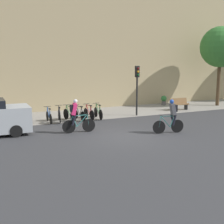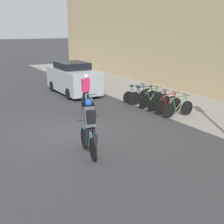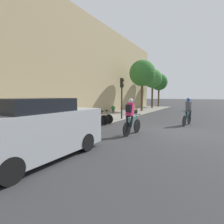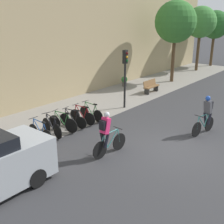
# 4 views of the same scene
# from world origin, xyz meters

# --- Properties ---
(ground) EXTENTS (200.00, 200.00, 0.00)m
(ground) POSITION_xyz_m (0.00, 0.00, 0.00)
(ground) COLOR #333335
(kerb_strip) EXTENTS (44.00, 4.50, 0.01)m
(kerb_strip) POSITION_xyz_m (0.00, 6.75, 0.00)
(kerb_strip) COLOR gray
(kerb_strip) RESTS_ON ground
(building_facade) EXTENTS (44.00, 0.60, 9.77)m
(building_facade) POSITION_xyz_m (0.00, 9.30, 4.88)
(building_facade) COLOR tan
(building_facade) RESTS_ON ground
(cyclist_pink) EXTENTS (1.78, 0.47, 1.79)m
(cyclist_pink) POSITION_xyz_m (-2.04, 1.79, 0.95)
(cyclist_pink) COLOR black
(cyclist_pink) RESTS_ON ground
(cyclist_grey) EXTENTS (1.71, 0.54, 1.79)m
(cyclist_grey) POSITION_xyz_m (2.56, -0.28, 0.95)
(cyclist_grey) COLOR black
(cyclist_grey) RESTS_ON ground
(parked_bike_0) EXTENTS (0.46, 1.62, 0.94)m
(parked_bike_0) POSITION_xyz_m (-2.74, 5.00, 0.38)
(parked_bike_0) COLOR black
(parked_bike_0) RESTS_ON ground
(parked_bike_1) EXTENTS (0.47, 1.69, 0.98)m
(parked_bike_1) POSITION_xyz_m (-2.10, 5.00, 0.40)
(parked_bike_1) COLOR black
(parked_bike_1) RESTS_ON ground
(parked_bike_2) EXTENTS (0.48, 1.65, 0.98)m
(parked_bike_2) POSITION_xyz_m (-1.45, 5.00, 0.41)
(parked_bike_2) COLOR black
(parked_bike_2) RESTS_ON ground
(parked_bike_3) EXTENTS (0.46, 1.58, 0.94)m
(parked_bike_3) POSITION_xyz_m (-0.80, 5.00, 0.38)
(parked_bike_3) COLOR black
(parked_bike_3) RESTS_ON ground
(parked_bike_4) EXTENTS (0.46, 1.62, 0.96)m
(parked_bike_4) POSITION_xyz_m (-0.15, 5.00, 0.39)
(parked_bike_4) COLOR black
(parked_bike_4) RESTS_ON ground
(parked_bike_5) EXTENTS (0.46, 1.66, 0.96)m
(parked_bike_5) POSITION_xyz_m (0.50, 5.00, 0.39)
(parked_bike_5) COLOR black
(parked_bike_5) RESTS_ON ground
(traffic_light_pole) EXTENTS (0.26, 0.30, 3.37)m
(traffic_light_pole) POSITION_xyz_m (3.30, 4.91, 2.35)
(traffic_light_pole) COLOR black
(traffic_light_pole) RESTS_ON ground
(bench) EXTENTS (1.52, 0.44, 0.89)m
(bench) POSITION_xyz_m (7.28, 5.56, 0.46)
(bench) COLOR brown
(bench) RESTS_ON ground
(street_tree_0) EXTENTS (3.27, 3.27, 6.40)m
(street_tree_0) POSITION_xyz_m (11.55, 6.16, 4.74)
(street_tree_0) COLOR #4C3823
(street_tree_0) RESTS_ON ground
(potted_plant) EXTENTS (0.48, 0.48, 0.78)m
(potted_plant) POSITION_xyz_m (7.62, 8.17, 0.44)
(potted_plant) COLOR #56514C
(potted_plant) RESTS_ON ground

